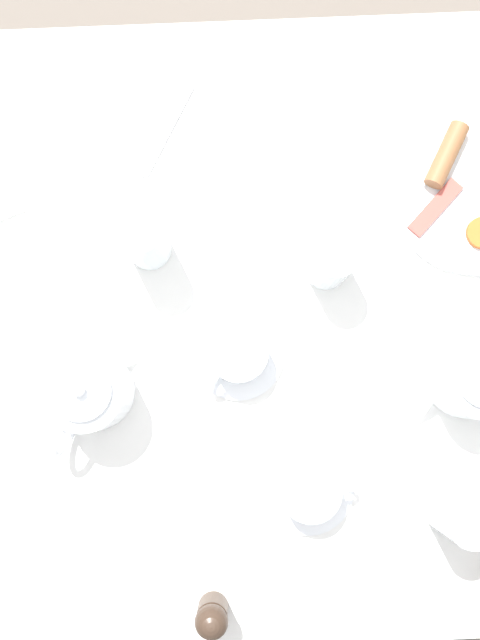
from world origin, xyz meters
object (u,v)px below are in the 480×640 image
fork_by_plate (170,131)px  teapot_far (91,392)px  wine_glass_spare (333,261)px  teapot_near (479,378)px  teacup_with_saucer_left (242,354)px  teacup_with_saucer_right (313,490)px  water_glass_tall (147,239)px  salt_grinder (215,617)px  water_glass_short (462,516)px  breakfast_plate (476,188)px

fork_by_plate → teapot_far: bearing=163.4°
wine_glass_spare → teapot_near: bearing=-131.6°
teacup_with_saucer_left → teapot_far: bearing=102.3°
teapot_near → teapot_far: (0.00, 0.56, 0.00)m
teacup_with_saucer_right → wine_glass_spare: 0.34m
water_glass_tall → salt_grinder: size_ratio=1.41×
teacup_with_saucer_right → water_glass_short: (-0.04, -0.20, 0.04)m
water_glass_tall → teapot_far: bearing=157.8°
teacup_with_saucer_left → fork_by_plate: teacup_with_saucer_left is taller
teacup_with_saucer_right → water_glass_short: 0.21m
teapot_far → fork_by_plate: bearing=12.4°
teapot_far → fork_by_plate: 0.43m
water_glass_tall → fork_by_plate: 0.20m
wine_glass_spare → fork_by_plate: size_ratio=0.79×
teapot_near → teapot_far: size_ratio=1.08×
breakfast_plate → teacup_with_saucer_right: teacup_with_saucer_right is taller
teapot_near → wine_glass_spare: (0.18, 0.20, 0.00)m
breakfast_plate → wine_glass_spare: (-0.12, 0.23, 0.05)m
teapot_near → teacup_with_saucer_right: bearing=16.3°
teacup_with_saucer_left → water_glass_tall: water_glass_tall is taller
wine_glass_spare → teapot_far: bearing=116.2°
teapot_near → fork_by_plate: 0.60m
breakfast_plate → salt_grinder: size_ratio=2.66×
teapot_near → breakfast_plate: bearing=-112.0°
teapot_near → salt_grinder: size_ratio=2.08×
teacup_with_saucer_left → salt_grinder: (-0.37, 0.05, 0.02)m
water_glass_short → salt_grinder: water_glass_short is taller
breakfast_plate → water_glass_short: size_ratio=1.92×
breakfast_plate → water_glass_short: (-0.49, 0.07, 0.06)m
breakfast_plate → teacup_with_saucer_right: (-0.45, 0.28, 0.02)m
breakfast_plate → teacup_with_saucer_right: size_ratio=1.89×
teapot_near → wine_glass_spare: 0.27m
breakfast_plate → water_glass_tall: bearing=98.3°
teacup_with_saucer_left → wine_glass_spare: 0.19m
teacup_with_saucer_left → teacup_with_saucer_right: size_ratio=1.00×
wine_glass_spare → salt_grinder: size_ratio=1.21×
teacup_with_saucer_left → teapot_near: bearing=-98.4°
breakfast_plate → teacup_with_saucer_right: 0.53m
water_glass_tall → teacup_with_saucer_left: bearing=-142.3°
water_glass_tall → wine_glass_spare: 0.27m
salt_grinder → fork_by_plate: size_ratio=0.66×
water_glass_tall → water_glass_short: bearing=-133.8°
breakfast_plate → teacup_with_saucer_left: 0.45m
teapot_far → salt_grinder: (-0.32, -0.17, -0.01)m
salt_grinder → fork_by_plate: bearing=3.6°
teacup_with_saucer_left → fork_by_plate: size_ratio=0.92×
teacup_with_saucer_right → fork_by_plate: 0.59m
breakfast_plate → water_glass_tall: 0.51m
teacup_with_saucer_left → water_glass_short: 0.39m
water_glass_tall → salt_grinder: water_glass_tall is taller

